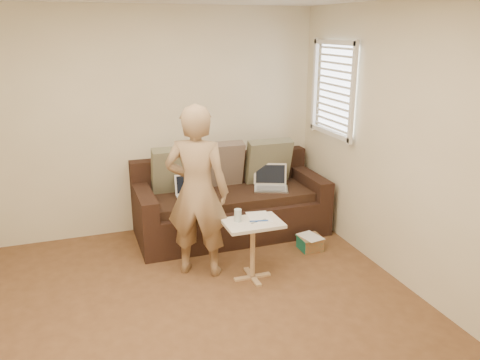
{
  "coord_description": "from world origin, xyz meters",
  "views": [
    {
      "loc": [
        -0.85,
        -3.29,
        2.36
      ],
      "look_at": [
        0.8,
        1.4,
        0.78
      ],
      "focal_mm": 36.12,
      "sensor_mm": 36.0,
      "label": 1
    }
  ],
  "objects_px": {
    "laptop_white": "(193,198)",
    "striped_box": "(310,243)",
    "person": "(197,192)",
    "drinking_glass": "(238,215)",
    "sofa": "(231,199)",
    "laptop_silver": "(271,189)",
    "side_table": "(253,250)"
  },
  "relations": [
    {
      "from": "sofa",
      "to": "laptop_white",
      "type": "xyz_separation_m",
      "value": [
        -0.47,
        -0.07,
        0.1
      ]
    },
    {
      "from": "sofa",
      "to": "person",
      "type": "relative_size",
      "value": 1.29
    },
    {
      "from": "laptop_white",
      "to": "person",
      "type": "height_order",
      "value": "person"
    },
    {
      "from": "laptop_silver",
      "to": "side_table",
      "type": "height_order",
      "value": "laptop_silver"
    },
    {
      "from": "side_table",
      "to": "striped_box",
      "type": "height_order",
      "value": "side_table"
    },
    {
      "from": "drinking_glass",
      "to": "striped_box",
      "type": "height_order",
      "value": "drinking_glass"
    },
    {
      "from": "drinking_glass",
      "to": "side_table",
      "type": "bearing_deg",
      "value": -23.4
    },
    {
      "from": "person",
      "to": "side_table",
      "type": "distance_m",
      "value": 0.78
    },
    {
      "from": "laptop_white",
      "to": "side_table",
      "type": "bearing_deg",
      "value": -71.23
    },
    {
      "from": "drinking_glass",
      "to": "person",
      "type": "bearing_deg",
      "value": 143.51
    },
    {
      "from": "sofa",
      "to": "drinking_glass",
      "type": "relative_size",
      "value": 18.33
    },
    {
      "from": "laptop_white",
      "to": "striped_box",
      "type": "height_order",
      "value": "laptop_white"
    },
    {
      "from": "striped_box",
      "to": "drinking_glass",
      "type": "bearing_deg",
      "value": -161.08
    },
    {
      "from": "person",
      "to": "side_table",
      "type": "relative_size",
      "value": 2.85
    },
    {
      "from": "person",
      "to": "drinking_glass",
      "type": "height_order",
      "value": "person"
    },
    {
      "from": "laptop_white",
      "to": "drinking_glass",
      "type": "relative_size",
      "value": 2.89
    },
    {
      "from": "side_table",
      "to": "drinking_glass",
      "type": "distance_m",
      "value": 0.39
    },
    {
      "from": "sofa",
      "to": "drinking_glass",
      "type": "bearing_deg",
      "value": -104.82
    },
    {
      "from": "person",
      "to": "striped_box",
      "type": "height_order",
      "value": "person"
    },
    {
      "from": "laptop_silver",
      "to": "person",
      "type": "height_order",
      "value": "person"
    },
    {
      "from": "drinking_glass",
      "to": "striped_box",
      "type": "bearing_deg",
      "value": 18.92
    },
    {
      "from": "laptop_silver",
      "to": "side_table",
      "type": "xyz_separation_m",
      "value": [
        -0.63,
        -1.03,
        -0.22
      ]
    },
    {
      "from": "side_table",
      "to": "drinking_glass",
      "type": "xyz_separation_m",
      "value": [
        -0.13,
        0.06,
        0.36
      ]
    },
    {
      "from": "laptop_silver",
      "to": "drinking_glass",
      "type": "bearing_deg",
      "value": -105.91
    },
    {
      "from": "striped_box",
      "to": "laptop_white",
      "type": "bearing_deg",
      "value": 150.62
    },
    {
      "from": "sofa",
      "to": "laptop_silver",
      "type": "height_order",
      "value": "sofa"
    },
    {
      "from": "sofa",
      "to": "laptop_white",
      "type": "relative_size",
      "value": 6.33
    },
    {
      "from": "laptop_silver",
      "to": "striped_box",
      "type": "distance_m",
      "value": 0.81
    },
    {
      "from": "sofa",
      "to": "side_table",
      "type": "distance_m",
      "value": 1.12
    },
    {
      "from": "laptop_white",
      "to": "side_table",
      "type": "xyz_separation_m",
      "value": [
        0.33,
        -1.04,
        -0.22
      ]
    },
    {
      "from": "laptop_silver",
      "to": "person",
      "type": "bearing_deg",
      "value": -124.11
    },
    {
      "from": "laptop_white",
      "to": "side_table",
      "type": "relative_size",
      "value": 0.58
    }
  ]
}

